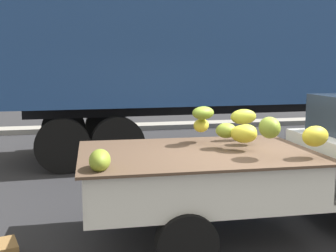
% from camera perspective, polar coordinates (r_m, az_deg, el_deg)
% --- Properties ---
extents(ground, '(220.00, 220.00, 0.00)m').
position_cam_1_polar(ground, '(5.27, 14.19, -15.33)').
color(ground, '#28282B').
extents(curb_strip, '(80.00, 0.80, 0.16)m').
position_cam_1_polar(curb_strip, '(13.69, -3.10, -0.05)').
color(curb_strip, gray).
rests_on(curb_strip, ground).
extents(semi_trailer, '(12.05, 2.82, 3.95)m').
position_cam_1_polar(semi_trailer, '(10.37, 12.05, 10.69)').
color(semi_trailer, navy).
rests_on(semi_trailer, ground).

